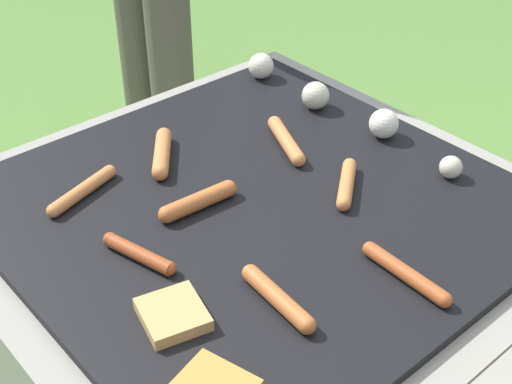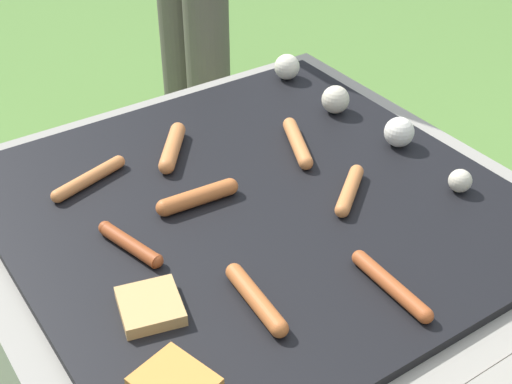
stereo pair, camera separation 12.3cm
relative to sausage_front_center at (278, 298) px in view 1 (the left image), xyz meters
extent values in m
plane|color=#567F38|center=(-0.21, 0.14, -0.41)|extent=(14.00, 14.00, 0.00)
cube|color=gray|center=(-0.21, 0.14, -0.22)|extent=(0.95, 0.95, 0.38)
cube|color=black|center=(-0.21, 0.14, -0.02)|extent=(0.83, 0.83, 0.02)
cylinder|color=#4C473D|center=(-0.98, 0.50, 0.02)|extent=(0.13, 0.13, 0.86)
cylinder|color=#C6753D|center=(-0.43, -0.08, 0.00)|extent=(0.06, 0.14, 0.02)
sphere|color=#C6753D|center=(-0.45, -0.01, 0.00)|extent=(0.02, 0.02, 0.02)
sphere|color=#C6753D|center=(-0.41, -0.14, 0.00)|extent=(0.02, 0.02, 0.02)
cylinder|color=#93421E|center=(-0.22, -0.10, 0.00)|extent=(0.13, 0.05, 0.02)
sphere|color=#93421E|center=(-0.16, -0.08, 0.00)|extent=(0.02, 0.02, 0.02)
sphere|color=#93421E|center=(-0.28, -0.11, 0.00)|extent=(0.02, 0.02, 0.02)
cylinder|color=#B7602D|center=(0.00, 0.00, 0.00)|extent=(0.13, 0.04, 0.03)
sphere|color=#B7602D|center=(-0.07, 0.01, 0.00)|extent=(0.03, 0.03, 0.03)
sphere|color=#B7602D|center=(0.07, -0.01, 0.00)|extent=(0.03, 0.03, 0.03)
cylinder|color=#A34C23|center=(0.09, 0.18, 0.00)|extent=(0.15, 0.03, 0.02)
sphere|color=#A34C23|center=(0.16, 0.18, 0.00)|extent=(0.02, 0.02, 0.02)
sphere|color=#A34C23|center=(0.01, 0.19, 0.00)|extent=(0.02, 0.02, 0.02)
cylinder|color=#C6753D|center=(-0.43, 0.10, 0.00)|extent=(0.12, 0.11, 0.03)
sphere|color=#C6753D|center=(-0.48, 0.14, 0.00)|extent=(0.03, 0.03, 0.03)
sphere|color=#C6753D|center=(-0.38, 0.06, 0.00)|extent=(0.03, 0.03, 0.03)
cylinder|color=#C6753D|center=(-0.13, 0.29, 0.00)|extent=(0.10, 0.11, 0.03)
sphere|color=#C6753D|center=(-0.17, 0.34, 0.00)|extent=(0.03, 0.03, 0.03)
sphere|color=#C6753D|center=(-0.10, 0.24, 0.00)|extent=(0.03, 0.03, 0.03)
cylinder|color=#B7602D|center=(-0.26, 0.06, 0.00)|extent=(0.04, 0.13, 0.03)
sphere|color=#B7602D|center=(-0.26, 0.12, 0.00)|extent=(0.03, 0.03, 0.03)
sphere|color=#B7602D|center=(-0.27, -0.01, 0.00)|extent=(0.03, 0.03, 0.03)
cylinder|color=#C6753D|center=(-0.31, 0.31, 0.00)|extent=(0.14, 0.08, 0.03)
sphere|color=#C6753D|center=(-0.25, 0.28, 0.00)|extent=(0.03, 0.03, 0.03)
sphere|color=#C6753D|center=(-0.38, 0.34, 0.00)|extent=(0.03, 0.03, 0.03)
cube|color=tan|center=(-0.08, -0.13, 0.00)|extent=(0.11, 0.11, 0.02)
sphere|color=beige|center=(-0.57, 0.47, 0.02)|extent=(0.06, 0.06, 0.06)
sphere|color=beige|center=(-0.39, 0.46, 0.02)|extent=(0.06, 0.06, 0.06)
sphere|color=silver|center=(-0.21, 0.48, 0.02)|extent=(0.06, 0.06, 0.06)
sphere|color=beige|center=(-0.04, 0.46, 0.01)|extent=(0.04, 0.04, 0.04)
camera|label=1|loc=(0.55, -0.52, 0.72)|focal=50.00mm
camera|label=2|loc=(0.62, -0.42, 0.72)|focal=50.00mm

